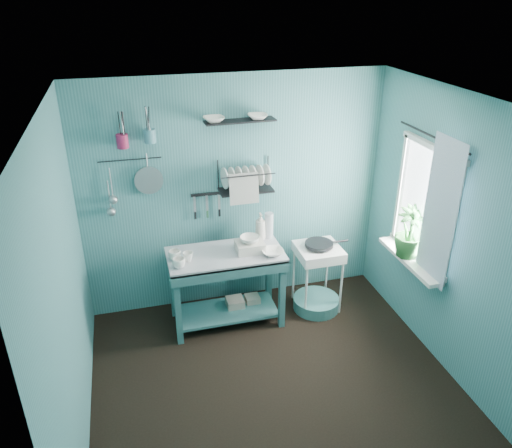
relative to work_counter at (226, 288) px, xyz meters
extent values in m
plane|color=black|center=(0.22, -1.04, -0.41)|extent=(3.20, 3.20, 0.00)
plane|color=silver|center=(0.22, -1.04, 2.09)|extent=(3.20, 3.20, 0.00)
plane|color=#3B7679|center=(0.22, 0.46, 0.84)|extent=(3.20, 0.00, 3.20)
plane|color=#3B7679|center=(0.22, -2.54, 0.84)|extent=(3.20, 0.00, 3.20)
plane|color=#3B7679|center=(-1.38, -1.04, 0.84)|extent=(0.00, 3.00, 3.00)
plane|color=#3B7679|center=(1.82, -1.04, 0.84)|extent=(0.00, 3.00, 3.00)
cube|color=#316567|center=(0.00, 0.00, 0.00)|extent=(1.21, 0.68, 0.82)
imported|color=white|center=(-0.48, -0.16, 0.46)|extent=(0.12, 0.12, 0.10)
imported|color=white|center=(-0.38, -0.06, 0.46)|extent=(0.14, 0.14, 0.09)
imported|color=white|center=(-0.50, 0.00, 0.46)|extent=(0.17, 0.17, 0.10)
cube|color=beige|center=(0.25, -0.02, 0.46)|extent=(0.28, 0.22, 0.10)
imported|color=white|center=(0.25, -0.02, 0.54)|extent=(0.20, 0.19, 0.06)
imported|color=beige|center=(0.42, 0.20, 0.56)|extent=(0.12, 0.12, 0.30)
cylinder|color=silver|center=(0.52, 0.22, 0.55)|extent=(0.09, 0.09, 0.28)
imported|color=white|center=(0.45, -0.15, 0.44)|extent=(0.22, 0.22, 0.05)
cube|color=white|center=(1.02, 0.02, -0.04)|extent=(0.51, 0.51, 0.73)
cylinder|color=black|center=(1.02, 0.02, 0.36)|extent=(0.30, 0.30, 0.03)
cube|color=black|center=(-0.10, 0.43, 0.89)|extent=(0.32, 0.03, 0.03)
cube|color=black|center=(0.30, 0.33, 1.08)|extent=(0.57, 0.30, 0.32)
cube|color=black|center=(0.26, 0.36, 1.64)|extent=(0.70, 0.20, 0.01)
imported|color=white|center=(0.00, 0.36, 1.61)|extent=(0.21, 0.21, 0.05)
imported|color=white|center=(0.43, 0.36, 1.66)|extent=(0.22, 0.22, 0.05)
cylinder|color=#9B1C47|center=(-0.87, 0.38, 1.52)|extent=(0.11, 0.11, 0.13)
cylinder|color=teal|center=(-0.61, 0.38, 1.55)|extent=(0.11, 0.11, 0.13)
cylinder|color=#A7AAAF|center=(-0.66, 0.41, 1.10)|extent=(0.28, 0.03, 0.28)
cylinder|color=#A7AAAF|center=(-1.02, 0.42, 1.11)|extent=(0.01, 0.01, 0.30)
cylinder|color=#A7AAAF|center=(-1.05, 0.42, 0.98)|extent=(0.01, 0.01, 0.30)
cylinder|color=black|center=(-0.82, 0.43, 1.32)|extent=(0.60, 0.01, 0.01)
plane|color=white|center=(1.80, -0.59, 0.99)|extent=(0.00, 1.10, 1.10)
cube|color=white|center=(1.72, -0.59, 0.40)|extent=(0.16, 0.95, 0.04)
plane|color=silver|center=(1.74, -0.89, 1.04)|extent=(0.00, 1.35, 1.35)
cylinder|color=black|center=(1.76, -0.59, 1.64)|extent=(0.02, 1.05, 0.02)
imported|color=#29662D|center=(1.72, -0.53, 0.68)|extent=(0.32, 0.32, 0.52)
cube|color=gray|center=(0.10, 0.05, -0.30)|extent=(0.18, 0.18, 0.22)
cube|color=gray|center=(0.30, 0.08, -0.31)|extent=(0.15, 0.15, 0.20)
cylinder|color=teal|center=(1.00, -0.04, -0.35)|extent=(0.51, 0.51, 0.13)
camera|label=1|loc=(-0.83, -4.29, 2.85)|focal=35.00mm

